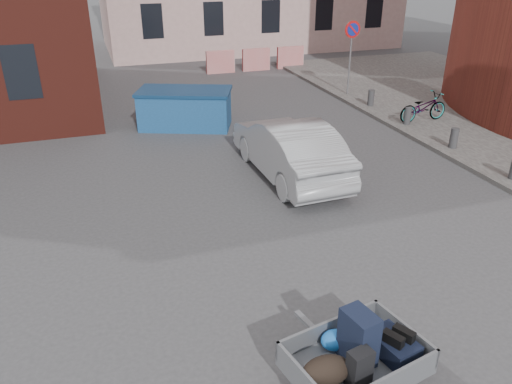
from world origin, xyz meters
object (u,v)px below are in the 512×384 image
object	(u,v)px
trailer	(355,357)
silver_car	(289,148)
bicycle	(423,107)
dumpster	(185,108)

from	to	relation	value
trailer	silver_car	bearing A→B (deg)	62.99
trailer	bicycle	size ratio (longest dim) A/B	1.13
silver_car	bicycle	size ratio (longest dim) A/B	2.50
dumpster	bicycle	xyz separation A→B (m)	(7.15, -2.20, -0.03)
silver_car	trailer	bearing A→B (deg)	72.91
trailer	dumpster	bearing A→B (deg)	77.52
bicycle	silver_car	bearing A→B (deg)	109.21
trailer	bicycle	world-z (taller)	trailer
trailer	dumpster	xyz separation A→B (m)	(0.16, 11.11, -0.01)
trailer	dumpster	world-z (taller)	trailer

